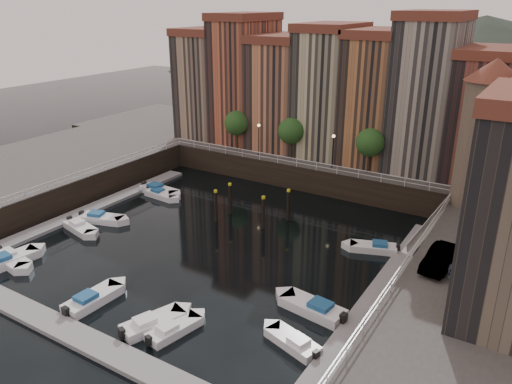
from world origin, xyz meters
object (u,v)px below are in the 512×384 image
Objects in this scene: corner_tower at (486,132)px; car_c at (469,260)px; boat_left_2 at (101,218)px; car_b at (440,259)px; boat_left_1 at (80,227)px; boat_left_0 at (11,260)px; mooring_pilings at (249,206)px; gangway at (430,225)px; car_a at (481,215)px.

corner_tower is 2.60× the size of car_c.
car_b is (33.00, 2.85, 3.40)m from boat_left_2.
car_c is (1.84, 0.91, -0.00)m from car_b.
boat_left_1 is 0.88× the size of car_c.
corner_tower is 43.98m from boat_left_0.
boat_left_2 is (-32.94, -17.29, -9.82)m from corner_tower.
mooring_pilings is 1.40× the size of car_b.
mooring_pilings is at bearing 52.59° from boat_left_1.
car_b reaches higher than boat_left_0.
boat_left_1 is (-33.01, -19.93, -9.84)m from corner_tower.
corner_tower is 2.85× the size of boat_left_0.
corner_tower is at bearing 57.20° from gangway.
car_a is (34.23, 16.02, 3.30)m from boat_left_1.
car_c is at bearing -104.03° from car_a.
corner_tower is 15.10m from car_c.
boat_left_1 is 37.94m from car_a.
car_a is 9.64m from car_c.
car_c is (4.81, -9.03, 1.85)m from gangway.
car_a reaches higher than boat_left_1.
boat_left_2 is (-12.97, -8.25, -1.28)m from mooring_pilings.
car_c is (34.85, 3.76, 3.40)m from boat_left_2.
mooring_pilings is 1.41× the size of boat_left_1.
corner_tower reaches higher than boat_left_0.
car_a reaches higher than gangway.
corner_tower is at bearing 48.95° from boat_left_0.
gangway is 4.51m from car_a.
corner_tower reaches higher than gangway.
gangway is at bearing 5.71° from boat_left_2.
corner_tower is 2.10× the size of mooring_pilings.
gangway is 1.57× the size of car_c.
car_a is at bearing 89.73° from car_b.
boat_left_0 is 1.03× the size of car_b.
mooring_pilings is at bearing 170.96° from car_b.
car_a reaches higher than boat_left_2.
car_a is 0.72× the size of car_c.
gangway is 33.87m from boat_left_1.
car_a is at bearing 4.02° from boat_left_2.
mooring_pilings is at bearing 64.17° from boat_left_0.
car_a is (4.13, 0.58, 1.73)m from gangway.
car_b is (-1.16, -10.52, 0.13)m from car_a.
car_b is at bearing -114.39° from car_a.
corner_tower is 3.63× the size of car_a.
car_b is at bearing -89.75° from corner_tower.
car_c reaches higher than gangway.
corner_tower is 38.48m from boat_left_2.
boat_left_1 is 0.99× the size of car_b.
car_a is (1.23, -3.92, -6.55)m from corner_tower.
car_c reaches higher than car_a.
car_a is (34.05, 23.66, 3.28)m from boat_left_0.
mooring_pilings is 20.86m from car_b.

